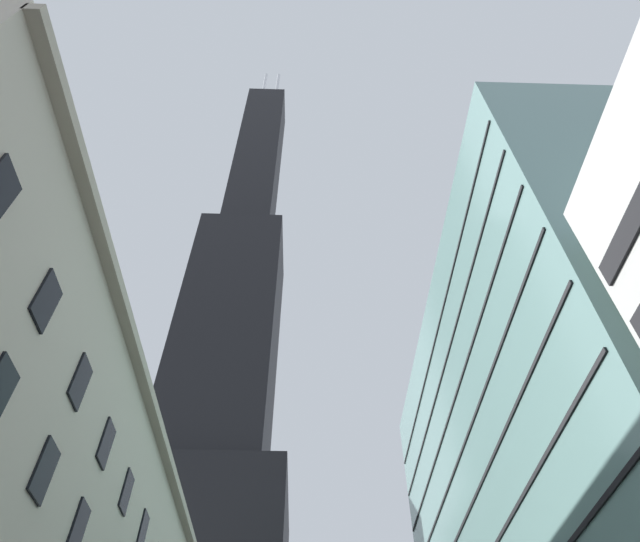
% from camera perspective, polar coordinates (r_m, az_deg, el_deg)
% --- Properties ---
extents(dark_skyscraper, '(28.86, 28.86, 228.86)m').
position_cam_1_polar(dark_skyscraper, '(113.05, -10.35, -12.70)').
color(dark_skyscraper, black).
rests_on(dark_skyscraper, ground).
extents(glass_office_midrise, '(16.82, 45.16, 41.41)m').
position_cam_1_polar(glass_office_midrise, '(47.58, 25.51, -20.65)').
color(glass_office_midrise, gray).
rests_on(glass_office_midrise, ground).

